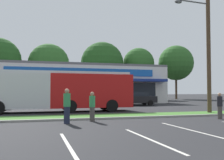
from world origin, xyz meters
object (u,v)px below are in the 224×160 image
at_px(utility_pole, 207,32).
at_px(pedestrian_mid, 92,106).
at_px(city_bus, 57,90).
at_px(car_1, 136,99).
at_px(pedestrian_far, 220,106).
at_px(pedestrian_by_pole, 67,106).

relative_size(utility_pole, pedestrian_mid, 6.91).
height_order(city_bus, car_1, city_bus).
relative_size(city_bus, car_1, 2.61).
bearing_deg(city_bus, pedestrian_far, 137.65).
bearing_deg(car_1, city_bus, 35.54).
height_order(car_1, pedestrian_far, pedestrian_far).
bearing_deg(pedestrian_mid, utility_pole, -20.93).
distance_m(city_bus, pedestrian_far, 12.18).
xyz_separation_m(car_1, pedestrian_far, (-0.54, -14.96, -0.01)).
relative_size(car_1, pedestrian_far, 2.97).
bearing_deg(car_1, pedestrian_mid, 59.62).
relative_size(car_1, pedestrian_by_pole, 2.59).
xyz_separation_m(city_bus, pedestrian_far, (9.01, -8.13, -0.97)).
height_order(utility_pole, pedestrian_mid, utility_pole).
distance_m(city_bus, pedestrian_mid, 7.31).
bearing_deg(utility_pole, pedestrian_far, -115.31).
height_order(utility_pole, pedestrian_by_pole, utility_pole).
relative_size(utility_pole, car_1, 2.42).
bearing_deg(pedestrian_by_pole, utility_pole, -47.29).
relative_size(pedestrian_by_pole, pedestrian_far, 1.15).
relative_size(city_bus, pedestrian_by_pole, 6.75).
bearing_deg(pedestrian_mid, pedestrian_by_pole, 169.46).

